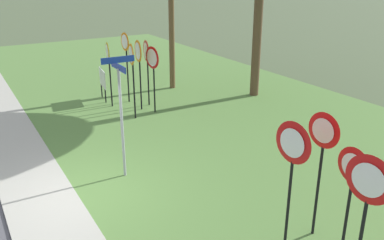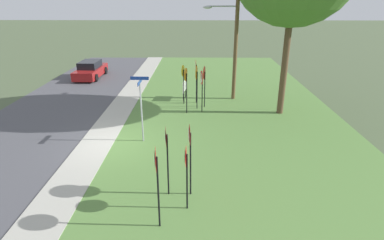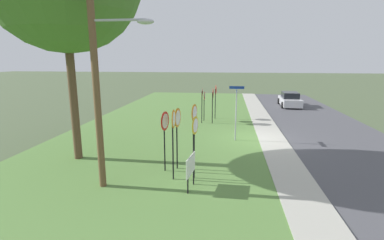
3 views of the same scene
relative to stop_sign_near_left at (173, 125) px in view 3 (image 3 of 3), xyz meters
name	(u,v)px [view 3 (image 3 of 3)]	position (x,y,z in m)	size (l,w,h in m)	color
ground_plane	(258,140)	(4.50, -4.14, -1.83)	(160.00, 160.00, 0.00)	#4C5B3D
road_asphalt	(345,143)	(4.50, -8.94, -1.82)	(44.00, 6.40, 0.01)	#4C4C51
sidewalk_strip	(272,140)	(4.50, -4.94, -1.80)	(44.00, 1.60, 0.06)	#ADAA9E
grass_median	(158,136)	(4.50, 1.86, -1.81)	(44.00, 12.00, 0.04)	#567F3D
stop_sign_near_left	(173,125)	(0.00, 0.00, 0.00)	(0.79, 0.13, 2.44)	black
stop_sign_near_right	(177,125)	(-0.56, -0.29, 0.13)	(0.79, 0.13, 2.61)	black
stop_sign_far_left	(173,130)	(-1.67, -0.34, 0.20)	(0.69, 0.10, 2.74)	black
stop_sign_far_center	(195,134)	(-1.46, -1.13, 0.01)	(0.69, 0.16, 2.47)	black
stop_sign_far_right	(194,121)	(0.24, -0.89, 0.15)	(0.73, 0.16, 2.66)	black
stop_sign_center_tall	(165,128)	(-0.88, 0.17, 0.06)	(0.77, 0.17, 2.52)	black
yield_sign_near_left	(205,99)	(9.12, -0.59, -0.14)	(0.67, 0.10, 2.22)	black
yield_sign_near_right	(213,97)	(8.34, -1.26, 0.14)	(0.79, 0.12, 2.57)	black
yield_sign_far_left	(216,93)	(9.98, -1.38, 0.18)	(0.75, 0.13, 2.62)	black
yield_sign_far_right	(202,96)	(8.33, -0.50, 0.15)	(0.70, 0.12, 2.59)	black
street_name_post	(236,109)	(4.08, -2.80, 0.05)	(0.96, 0.82, 3.10)	#9EA0A8
utility_pole	(99,65)	(-2.59, 2.00, 2.59)	(2.10, 2.22, 8.07)	brown
notice_board	(191,167)	(-2.42, -1.09, -0.95)	(1.09, 0.18, 1.25)	black
parked_sedan_distant	(290,100)	(16.99, -8.35, -1.18)	(4.25, 1.99, 1.39)	silver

